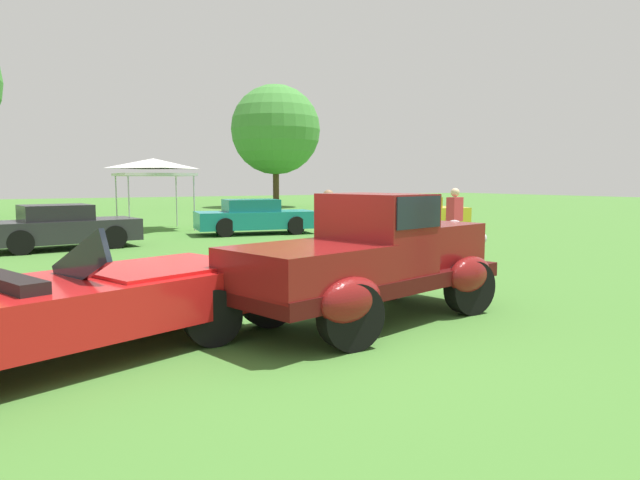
{
  "coord_description": "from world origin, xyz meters",
  "views": [
    {
      "loc": [
        -3.53,
        -5.94,
        1.87
      ],
      "look_at": [
        1.48,
        2.78,
        0.82
      ],
      "focal_mm": 31.93,
      "sensor_mm": 36.0,
      "label": 1
    }
  ],
  "objects_px": {
    "show_car_yellow": "(418,212)",
    "neighbor_convertible": "(69,304)",
    "show_car_charcoal": "(61,227)",
    "spectator_near_truck": "(454,219)",
    "canopy_tent_center_field": "(153,166)",
    "feature_pickup_truck": "(372,257)",
    "show_car_teal": "(255,217)",
    "spectator_far_side": "(328,228)"
  },
  "relations": [
    {
      "from": "show_car_charcoal",
      "to": "canopy_tent_center_field",
      "type": "xyz_separation_m",
      "value": [
        3.75,
        4.96,
        1.82
      ]
    },
    {
      "from": "neighbor_convertible",
      "to": "feature_pickup_truck",
      "type": "bearing_deg",
      "value": -3.78
    },
    {
      "from": "neighbor_convertible",
      "to": "show_car_yellow",
      "type": "height_order",
      "value": "neighbor_convertible"
    },
    {
      "from": "feature_pickup_truck",
      "to": "show_car_charcoal",
      "type": "xyz_separation_m",
      "value": [
        -2.76,
        10.83,
        -0.26
      ]
    },
    {
      "from": "neighbor_convertible",
      "to": "show_car_yellow",
      "type": "xyz_separation_m",
      "value": [
        14.18,
        11.45,
        0.02
      ]
    },
    {
      "from": "show_car_charcoal",
      "to": "spectator_far_side",
      "type": "relative_size",
      "value": 2.41
    },
    {
      "from": "feature_pickup_truck",
      "to": "spectator_far_side",
      "type": "xyz_separation_m",
      "value": [
        1.53,
        3.73,
        0.05
      ]
    },
    {
      "from": "neighbor_convertible",
      "to": "canopy_tent_center_field",
      "type": "bearing_deg",
      "value": 73.18
    },
    {
      "from": "feature_pickup_truck",
      "to": "spectator_far_side",
      "type": "bearing_deg",
      "value": 67.65
    },
    {
      "from": "neighbor_convertible",
      "to": "show_car_teal",
      "type": "xyz_separation_m",
      "value": [
        7.32,
        12.05,
        0.02
      ]
    },
    {
      "from": "spectator_near_truck",
      "to": "spectator_far_side",
      "type": "relative_size",
      "value": 1.0
    },
    {
      "from": "show_car_charcoal",
      "to": "show_car_teal",
      "type": "bearing_deg",
      "value": 12.97
    },
    {
      "from": "neighbor_convertible",
      "to": "show_car_charcoal",
      "type": "xyz_separation_m",
      "value": [
        0.95,
        10.58,
        0.02
      ]
    },
    {
      "from": "neighbor_convertible",
      "to": "show_car_teal",
      "type": "height_order",
      "value": "neighbor_convertible"
    },
    {
      "from": "feature_pickup_truck",
      "to": "spectator_near_truck",
      "type": "relative_size",
      "value": 2.58
    },
    {
      "from": "feature_pickup_truck",
      "to": "show_car_yellow",
      "type": "height_order",
      "value": "feature_pickup_truck"
    },
    {
      "from": "canopy_tent_center_field",
      "to": "spectator_near_truck",
      "type": "bearing_deg",
      "value": -67.5
    },
    {
      "from": "show_car_yellow",
      "to": "neighbor_convertible",
      "type": "bearing_deg",
      "value": -141.07
    },
    {
      "from": "spectator_near_truck",
      "to": "show_car_charcoal",
      "type": "bearing_deg",
      "value": 143.06
    },
    {
      "from": "spectator_far_side",
      "to": "spectator_near_truck",
      "type": "bearing_deg",
      "value": 10.48
    },
    {
      "from": "neighbor_convertible",
      "to": "spectator_far_side",
      "type": "relative_size",
      "value": 2.89
    },
    {
      "from": "feature_pickup_truck",
      "to": "show_car_teal",
      "type": "xyz_separation_m",
      "value": [
        3.61,
        12.3,
        -0.26
      ]
    },
    {
      "from": "show_car_yellow",
      "to": "canopy_tent_center_field",
      "type": "height_order",
      "value": "canopy_tent_center_field"
    },
    {
      "from": "feature_pickup_truck",
      "to": "neighbor_convertible",
      "type": "xyz_separation_m",
      "value": [
        -3.71,
        0.24,
        -0.28
      ]
    },
    {
      "from": "show_car_yellow",
      "to": "show_car_charcoal",
      "type": "bearing_deg",
      "value": -176.23
    },
    {
      "from": "spectator_near_truck",
      "to": "canopy_tent_center_field",
      "type": "distance_m",
      "value": 12.32
    },
    {
      "from": "show_car_charcoal",
      "to": "spectator_near_truck",
      "type": "bearing_deg",
      "value": -36.94
    },
    {
      "from": "feature_pickup_truck",
      "to": "spectator_near_truck",
      "type": "xyz_separation_m",
      "value": [
        5.67,
        4.49,
        0.05
      ]
    },
    {
      "from": "show_car_charcoal",
      "to": "show_car_teal",
      "type": "height_order",
      "value": "same"
    },
    {
      "from": "show_car_charcoal",
      "to": "show_car_yellow",
      "type": "relative_size",
      "value": 0.99
    },
    {
      "from": "neighbor_convertible",
      "to": "show_car_teal",
      "type": "distance_m",
      "value": 14.1
    },
    {
      "from": "neighbor_convertible",
      "to": "show_car_teal",
      "type": "bearing_deg",
      "value": 58.72
    },
    {
      "from": "show_car_charcoal",
      "to": "show_car_teal",
      "type": "relative_size",
      "value": 0.94
    },
    {
      "from": "show_car_yellow",
      "to": "spectator_near_truck",
      "type": "height_order",
      "value": "spectator_near_truck"
    },
    {
      "from": "spectator_far_side",
      "to": "show_car_charcoal",
      "type": "bearing_deg",
      "value": 121.15
    },
    {
      "from": "neighbor_convertible",
      "to": "spectator_near_truck",
      "type": "height_order",
      "value": "spectator_near_truck"
    },
    {
      "from": "feature_pickup_truck",
      "to": "neighbor_convertible",
      "type": "height_order",
      "value": "feature_pickup_truck"
    },
    {
      "from": "neighbor_convertible",
      "to": "spectator_near_truck",
      "type": "bearing_deg",
      "value": 24.37
    },
    {
      "from": "show_car_charcoal",
      "to": "spectator_far_side",
      "type": "xyz_separation_m",
      "value": [
        4.29,
        -7.1,
        0.31
      ]
    },
    {
      "from": "feature_pickup_truck",
      "to": "show_car_yellow",
      "type": "relative_size",
      "value": 1.06
    },
    {
      "from": "show_car_charcoal",
      "to": "neighbor_convertible",
      "type": "bearing_deg",
      "value": -95.13
    },
    {
      "from": "show_car_yellow",
      "to": "show_car_teal",
      "type": "bearing_deg",
      "value": 175.04
    }
  ]
}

